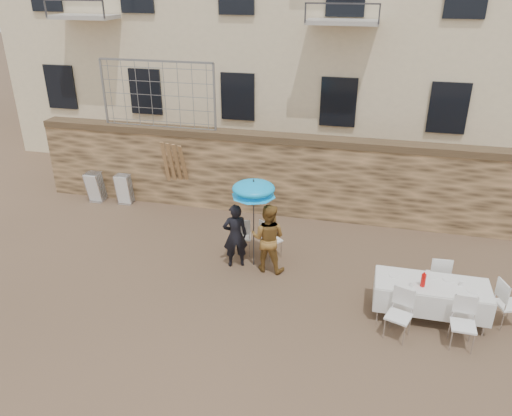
% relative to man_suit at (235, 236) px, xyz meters
% --- Properties ---
extents(ground, '(80.00, 80.00, 0.00)m').
position_rel_man_suit_xyz_m(ground, '(0.03, -2.00, -0.76)').
color(ground, brown).
rests_on(ground, ground).
extents(stone_wall, '(13.00, 0.50, 2.20)m').
position_rel_man_suit_xyz_m(stone_wall, '(0.03, 3.00, 0.34)').
color(stone_wall, olive).
rests_on(stone_wall, ground).
extents(chain_link_fence, '(3.20, 0.06, 1.80)m').
position_rel_man_suit_xyz_m(chain_link_fence, '(-2.97, 3.00, 2.34)').
color(chain_link_fence, gray).
rests_on(chain_link_fence, stone_wall).
extents(man_suit, '(0.65, 0.55, 1.52)m').
position_rel_man_suit_xyz_m(man_suit, '(0.00, 0.00, 0.00)').
color(man_suit, black).
rests_on(man_suit, ground).
extents(woman_dress, '(0.82, 0.66, 1.59)m').
position_rel_man_suit_xyz_m(woman_dress, '(0.75, 0.00, 0.04)').
color(woman_dress, '#BF853A').
rests_on(woman_dress, ground).
extents(umbrella, '(0.97, 0.97, 1.95)m').
position_rel_man_suit_xyz_m(umbrella, '(0.40, 0.10, 1.07)').
color(umbrella, '#3F3F44').
rests_on(umbrella, ground).
extents(couple_chair_left, '(0.58, 0.58, 0.96)m').
position_rel_man_suit_xyz_m(couple_chair_left, '(0.00, 0.55, -0.28)').
color(couple_chair_left, white).
rests_on(couple_chair_left, ground).
extents(couple_chair_right, '(0.68, 0.68, 0.96)m').
position_rel_man_suit_xyz_m(couple_chair_right, '(0.70, 0.55, -0.28)').
color(couple_chair_right, white).
rests_on(couple_chair_right, ground).
extents(banquet_table, '(2.10, 0.85, 0.78)m').
position_rel_man_suit_xyz_m(banquet_table, '(4.14, -0.97, -0.03)').
color(banquet_table, white).
rests_on(banquet_table, ground).
extents(soda_bottle, '(0.09, 0.09, 0.26)m').
position_rel_man_suit_xyz_m(soda_bottle, '(3.94, -1.12, 0.14)').
color(soda_bottle, red).
rests_on(soda_bottle, banquet_table).
extents(table_chair_front_left, '(0.61, 0.61, 0.96)m').
position_rel_man_suit_xyz_m(table_chair_front_left, '(3.54, -1.72, -0.28)').
color(table_chair_front_left, white).
rests_on(table_chair_front_left, ground).
extents(table_chair_front_right, '(0.49, 0.49, 0.96)m').
position_rel_man_suit_xyz_m(table_chair_front_right, '(4.64, -1.72, -0.28)').
color(table_chair_front_right, white).
rests_on(table_chair_front_right, ground).
extents(table_chair_back, '(0.51, 0.51, 0.96)m').
position_rel_man_suit_xyz_m(table_chair_back, '(4.34, -0.17, -0.28)').
color(table_chair_back, white).
rests_on(table_chair_back, ground).
extents(table_chair_side, '(0.61, 0.61, 0.96)m').
position_rel_man_suit_xyz_m(table_chair_side, '(5.54, -0.87, -0.28)').
color(table_chair_side, white).
rests_on(table_chair_side, ground).
extents(chair_stack_left, '(0.46, 0.47, 0.92)m').
position_rel_man_suit_xyz_m(chair_stack_left, '(-4.93, 2.63, -0.30)').
color(chair_stack_left, white).
rests_on(chair_stack_left, ground).
extents(chair_stack_right, '(0.46, 0.40, 0.92)m').
position_rel_man_suit_xyz_m(chair_stack_right, '(-4.03, 2.63, -0.30)').
color(chair_stack_right, white).
rests_on(chair_stack_right, ground).
extents(wood_planks, '(0.70, 0.20, 2.00)m').
position_rel_man_suit_xyz_m(wood_planks, '(-2.43, 2.70, 0.24)').
color(wood_planks, '#A37749').
rests_on(wood_planks, ground).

